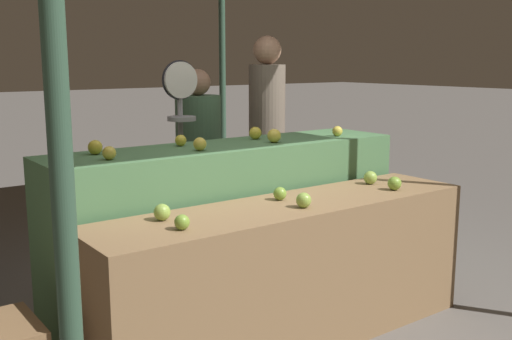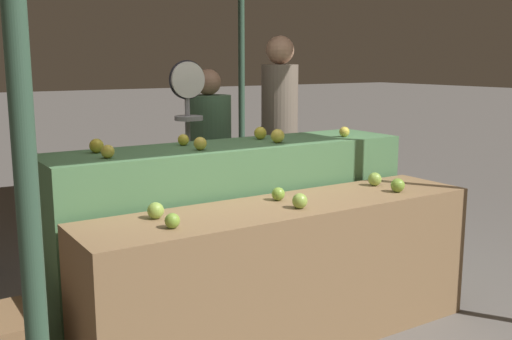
# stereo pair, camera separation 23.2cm
# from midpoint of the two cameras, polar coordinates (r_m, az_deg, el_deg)

# --- Properties ---
(ground_plane) EXTENTS (60.00, 60.00, 0.00)m
(ground_plane) POSITION_cam_midpoint_polar(r_m,az_deg,el_deg) (3.64, 1.24, -15.94)
(ground_plane) COLOR #66605B
(display_counter_front) EXTENTS (2.39, 0.55, 0.82)m
(display_counter_front) POSITION_cam_midpoint_polar(r_m,az_deg,el_deg) (3.48, 1.27, -9.85)
(display_counter_front) COLOR olive
(display_counter_front) RESTS_ON ground_plane
(display_counter_back) EXTENTS (2.39, 0.55, 1.09)m
(display_counter_back) POSITION_cam_midpoint_polar(r_m,az_deg,el_deg) (3.90, -4.15, -5.53)
(display_counter_back) COLOR #4C7A4C
(display_counter_back) RESTS_ON ground_plane
(apple_front_0) EXTENTS (0.07, 0.07, 0.07)m
(apple_front_0) POSITION_cam_midpoint_polar(r_m,az_deg,el_deg) (2.88, -9.37, -4.95)
(apple_front_0) COLOR #7AA338
(apple_front_0) RESTS_ON display_counter_front
(apple_front_1) EXTENTS (0.08, 0.08, 0.08)m
(apple_front_1) POSITION_cam_midpoint_polar(r_m,az_deg,el_deg) (3.26, 2.47, -2.92)
(apple_front_1) COLOR #8EB247
(apple_front_1) RESTS_ON display_counter_front
(apple_front_2) EXTENTS (0.09, 0.09, 0.09)m
(apple_front_2) POSITION_cam_midpoint_polar(r_m,az_deg,el_deg) (3.77, 11.34, -1.27)
(apple_front_2) COLOR #7AA338
(apple_front_2) RESTS_ON display_counter_front
(apple_front_3) EXTENTS (0.09, 0.09, 0.09)m
(apple_front_3) POSITION_cam_midpoint_polar(r_m,az_deg,el_deg) (3.06, -11.10, -3.98)
(apple_front_3) COLOR #8EB247
(apple_front_3) RESTS_ON display_counter_front
(apple_front_4) EXTENTS (0.08, 0.08, 0.08)m
(apple_front_4) POSITION_cam_midpoint_polar(r_m,az_deg,el_deg) (3.43, 0.36, -2.28)
(apple_front_4) COLOR #7AA338
(apple_front_4) RESTS_ON display_counter_front
(apple_front_5) EXTENTS (0.09, 0.09, 0.09)m
(apple_front_5) POSITION_cam_midpoint_polar(r_m,az_deg,el_deg) (3.92, 9.19, -0.74)
(apple_front_5) COLOR #8EB247
(apple_front_5) RESTS_ON display_counter_front
(apple_back_0) EXTENTS (0.07, 0.07, 0.07)m
(apple_back_0) POSITION_cam_midpoint_polar(r_m,az_deg,el_deg) (3.32, -15.77, 1.56)
(apple_back_0) COLOR yellow
(apple_back_0) RESTS_ON display_counter_back
(apple_back_1) EXTENTS (0.08, 0.08, 0.08)m
(apple_back_1) POSITION_cam_midpoint_polar(r_m,az_deg,el_deg) (3.54, -7.25, 2.46)
(apple_back_1) COLOR yellow
(apple_back_1) RESTS_ON display_counter_back
(apple_back_2) EXTENTS (0.09, 0.09, 0.09)m
(apple_back_2) POSITION_cam_midpoint_polar(r_m,az_deg,el_deg) (3.86, 0.01, 3.27)
(apple_back_2) COLOR yellow
(apple_back_2) RESTS_ON display_counter_back
(apple_back_3) EXTENTS (0.07, 0.07, 0.07)m
(apple_back_3) POSITION_cam_midpoint_polar(r_m,az_deg,el_deg) (4.21, 6.20, 3.69)
(apple_back_3) COLOR gold
(apple_back_3) RESTS_ON display_counter_back
(apple_back_4) EXTENTS (0.08, 0.08, 0.08)m
(apple_back_4) POSITION_cam_midpoint_polar(r_m,az_deg,el_deg) (3.52, -16.91, 2.07)
(apple_back_4) COLOR gold
(apple_back_4) RESTS_ON display_counter_back
(apple_back_5) EXTENTS (0.07, 0.07, 0.07)m
(apple_back_5) POSITION_cam_midpoint_polar(r_m,az_deg,el_deg) (3.75, -8.95, 2.79)
(apple_back_5) COLOR gold
(apple_back_5) RESTS_ON display_counter_back
(apple_back_6) EXTENTS (0.08, 0.08, 0.08)m
(apple_back_6) POSITION_cam_midpoint_polar(r_m,az_deg,el_deg) (4.03, -1.72, 3.53)
(apple_back_6) COLOR gold
(apple_back_6) RESTS_ON display_counter_back
(produce_scale) EXTENTS (0.27, 0.20, 1.62)m
(produce_scale) POSITION_cam_midpoint_polar(r_m,az_deg,el_deg) (4.24, -8.71, 4.29)
(produce_scale) COLOR #99999E
(produce_scale) RESTS_ON ground_plane
(person_vendor_at_scale) EXTENTS (0.45, 0.45, 1.55)m
(person_vendor_at_scale) POSITION_cam_midpoint_polar(r_m,az_deg,el_deg) (4.76, -6.87, 1.54)
(person_vendor_at_scale) COLOR #2D2D38
(person_vendor_at_scale) RESTS_ON ground_plane
(person_customer_right) EXTENTS (0.33, 0.33, 1.82)m
(person_customer_right) POSITION_cam_midpoint_polar(r_m,az_deg,el_deg) (5.15, -0.25, 4.41)
(person_customer_right) COLOR #2D2D38
(person_customer_right) RESTS_ON ground_plane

